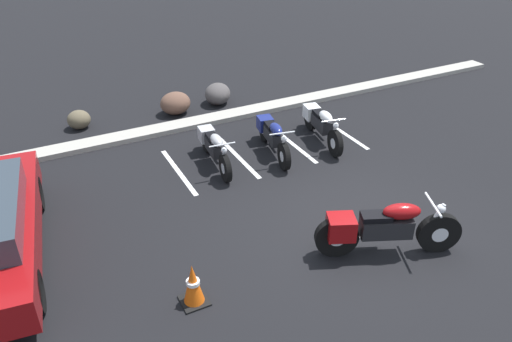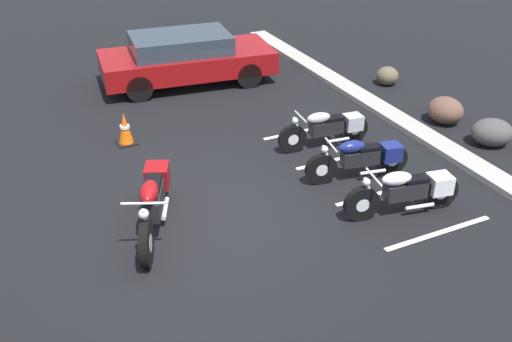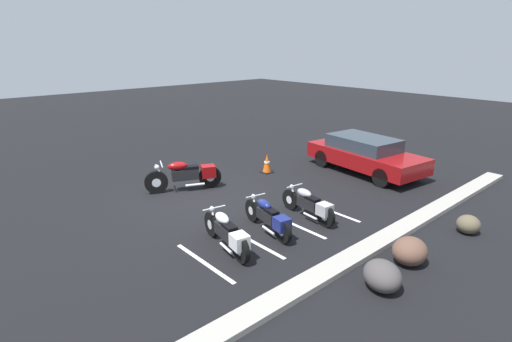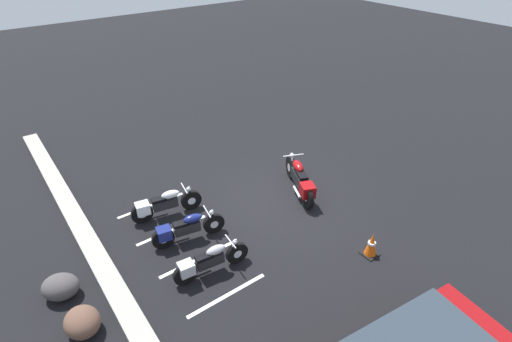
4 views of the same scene
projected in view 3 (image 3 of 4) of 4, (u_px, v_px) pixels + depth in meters
name	position (u px, v px, depth m)	size (l,w,h in m)	color
ground	(198.00, 198.00, 12.14)	(60.00, 60.00, 0.00)	black
motorcycle_maroon_featured	(187.00, 175.00, 12.71)	(2.29, 1.17, 0.96)	black
parked_bike_0	(310.00, 204.00, 10.64)	(0.58, 1.97, 0.78)	black
parked_bike_1	(269.00, 217.00, 9.84)	(0.70, 1.99, 0.79)	black
parked_bike_2	(227.00, 233.00, 9.00)	(0.71, 2.06, 0.82)	black
car_red	(365.00, 154.00, 14.46)	(2.30, 4.48, 1.29)	black
concrete_curb	(338.00, 265.00, 8.39)	(18.00, 0.50, 0.12)	#A8A399
landscape_rock_0	(382.00, 276.00, 7.61)	(0.84, 0.69, 0.57)	#4B4646
landscape_rock_1	(410.00, 251.00, 8.50)	(0.81, 0.72, 0.59)	brown
landscape_rock_2	(468.00, 224.00, 9.88)	(0.55, 0.57, 0.46)	brown
traffic_cone	(267.00, 164.00, 14.51)	(0.40, 0.40, 0.69)	black
stall_line_0	(329.00, 210.00, 11.29)	(0.10, 2.10, 0.00)	white
stall_line_1	(294.00, 225.00, 10.39)	(0.10, 2.10, 0.00)	white
stall_line_2	(254.00, 242.00, 9.50)	(0.10, 2.10, 0.00)	white
stall_line_3	(204.00, 263.00, 8.60)	(0.10, 2.10, 0.00)	white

